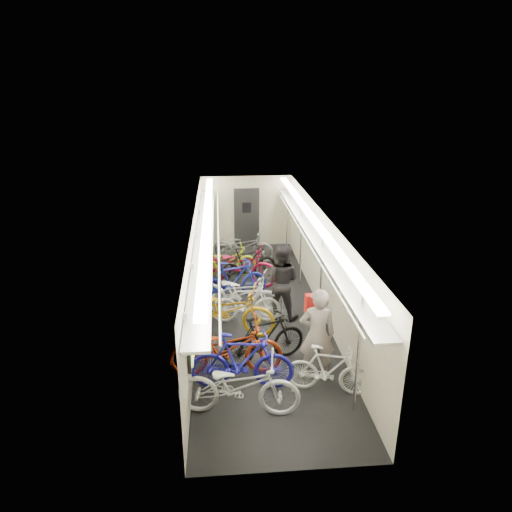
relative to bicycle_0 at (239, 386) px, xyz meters
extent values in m
plane|color=black|center=(0.68, 3.69, -0.54)|extent=(10.00, 10.00, 0.00)
plane|color=white|center=(0.68, 3.69, 1.86)|extent=(10.00, 10.00, 0.00)
plane|color=beige|center=(-0.82, 3.69, 0.66)|extent=(0.00, 10.00, 10.00)
plane|color=beige|center=(2.18, 3.69, 0.66)|extent=(0.00, 10.00, 10.00)
plane|color=beige|center=(0.68, 8.69, 0.66)|extent=(3.00, 0.00, 3.00)
plane|color=beige|center=(0.68, -1.31, 0.66)|extent=(3.00, 0.00, 3.00)
cube|color=black|center=(-0.78, 0.49, 0.71)|extent=(0.06, 1.10, 0.80)
cube|color=#B1DA5F|center=(-0.74, 0.49, 0.71)|extent=(0.02, 0.96, 0.66)
cube|color=black|center=(-0.78, 2.69, 0.71)|extent=(0.06, 1.10, 0.80)
cube|color=#B1DA5F|center=(-0.74, 2.69, 0.71)|extent=(0.02, 0.96, 0.66)
cube|color=black|center=(-0.78, 4.89, 0.71)|extent=(0.06, 1.10, 0.80)
cube|color=#B1DA5F|center=(-0.74, 4.89, 0.71)|extent=(0.02, 0.96, 0.66)
cube|color=black|center=(-0.78, 7.09, 0.71)|extent=(0.06, 1.10, 0.80)
cube|color=#B1DA5F|center=(-0.74, 7.09, 0.71)|extent=(0.02, 0.96, 0.66)
cube|color=yellow|center=(-0.77, 1.59, 0.76)|extent=(0.02, 0.22, 0.30)
cube|color=yellow|center=(-0.77, 3.79, 0.76)|extent=(0.02, 0.22, 0.30)
cube|color=yellow|center=(-0.77, 5.99, 0.76)|extent=(0.02, 0.22, 0.30)
cube|color=black|center=(0.68, 8.63, 0.46)|extent=(0.85, 0.08, 2.00)
cube|color=#999BA0|center=(-0.60, 3.69, 1.38)|extent=(0.40, 9.70, 0.05)
cube|color=#999BA0|center=(1.96, 3.69, 1.38)|extent=(0.40, 9.70, 0.05)
cylinder|color=silver|center=(-0.27, 3.69, 1.48)|extent=(0.04, 9.70, 0.04)
cylinder|color=silver|center=(1.63, 3.69, 1.48)|extent=(0.04, 9.70, 0.04)
cube|color=white|center=(-0.52, 3.69, 1.80)|extent=(0.18, 9.60, 0.04)
cube|color=white|center=(1.88, 3.69, 1.80)|extent=(0.18, 9.60, 0.04)
cylinder|color=silver|center=(1.93, -0.11, 0.66)|extent=(0.05, 0.05, 2.38)
cylinder|color=silver|center=(1.93, 2.69, 0.66)|extent=(0.05, 0.05, 2.38)
cylinder|color=silver|center=(1.93, 5.19, 0.66)|extent=(0.05, 0.05, 2.38)
cylinder|color=silver|center=(1.93, 7.69, 0.66)|extent=(0.05, 0.05, 2.38)
imported|color=silver|center=(0.00, 0.00, 0.00)|extent=(2.13, 1.00, 1.08)
imported|color=#211DAF|center=(0.08, 0.67, 0.03)|extent=(1.92, 0.72, 1.13)
imported|color=#A03011|center=(-0.18, 1.13, 0.02)|extent=(2.14, 0.76, 1.12)
imported|color=black|center=(0.57, 1.44, -0.01)|extent=(1.82, 1.06, 1.06)
imported|color=#C48912|center=(-0.13, 2.69, 0.03)|extent=(2.29, 1.35, 1.14)
imported|color=white|center=(0.31, 3.15, -0.05)|extent=(1.63, 0.54, 0.97)
imported|color=silver|center=(0.19, 3.57, 0.02)|extent=(2.23, 1.44, 1.11)
imported|color=navy|center=(0.07, 4.33, 0.00)|extent=(1.87, 1.01, 1.08)
imported|color=maroon|center=(0.25, 5.30, 0.03)|extent=(2.30, 1.39, 1.14)
imported|color=black|center=(0.49, 5.39, 0.01)|extent=(1.87, 1.17, 1.09)
imported|color=#C8D213|center=(-0.08, 5.94, -0.08)|extent=(1.83, 0.86, 0.92)
imported|color=white|center=(1.62, 0.42, -0.07)|extent=(1.61, 0.85, 0.93)
imported|color=slate|center=(0.46, 7.09, -0.03)|extent=(2.03, 1.05, 1.01)
imported|color=gray|center=(1.48, 0.88, 0.38)|extent=(0.69, 0.47, 1.83)
imported|color=black|center=(1.15, 3.35, 0.38)|extent=(1.09, 0.98, 1.83)
cube|color=#AC1211|center=(1.47, 1.42, 0.74)|extent=(0.28, 0.18, 0.38)
camera|label=1|loc=(-0.23, -6.28, 4.60)|focal=32.00mm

